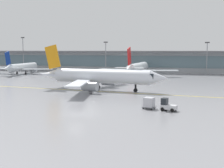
{
  "coord_description": "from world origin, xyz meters",
  "views": [
    {
      "loc": [
        18.66,
        -43.35,
        10.07
      ],
      "look_at": [
        0.91,
        16.88,
        3.0
      ],
      "focal_mm": 48.9,
      "sensor_mm": 36.0,
      "label": 1
    }
  ],
  "objects_px": {
    "baggage_tug": "(168,105)",
    "cargo_dolly_lead": "(149,103)",
    "taxiing_regional_jet": "(100,77)",
    "gate_airplane_1": "(138,68)",
    "apron_light_mast_1": "(106,56)",
    "gate_airplane_0": "(23,67)",
    "apron_light_mast_2": "(207,57)",
    "apron_light_mast_0": "(23,52)"
  },
  "relations": [
    {
      "from": "apron_light_mast_2",
      "to": "cargo_dolly_lead",
      "type": "bearing_deg",
      "value": -97.6
    },
    {
      "from": "apron_light_mast_1",
      "to": "gate_airplane_1",
      "type": "bearing_deg",
      "value": -40.0
    },
    {
      "from": "apron_light_mast_2",
      "to": "apron_light_mast_1",
      "type": "bearing_deg",
      "value": -179.8
    },
    {
      "from": "taxiing_regional_jet",
      "to": "apron_light_mast_2",
      "type": "distance_m",
      "value": 62.87
    },
    {
      "from": "gate_airplane_0",
      "to": "apron_light_mast_1",
      "type": "height_order",
      "value": "apron_light_mast_1"
    },
    {
      "from": "gate_airplane_1",
      "to": "cargo_dolly_lead",
      "type": "height_order",
      "value": "gate_airplane_1"
    },
    {
      "from": "apron_light_mast_0",
      "to": "apron_light_mast_1",
      "type": "relative_size",
      "value": 1.18
    },
    {
      "from": "baggage_tug",
      "to": "cargo_dolly_lead",
      "type": "height_order",
      "value": "baggage_tug"
    },
    {
      "from": "apron_light_mast_1",
      "to": "apron_light_mast_2",
      "type": "bearing_deg",
      "value": 0.2
    },
    {
      "from": "apron_light_mast_1",
      "to": "gate_airplane_0",
      "type": "bearing_deg",
      "value": -151.5
    },
    {
      "from": "gate_airplane_0",
      "to": "taxiing_regional_jet",
      "type": "bearing_deg",
      "value": -134.67
    },
    {
      "from": "apron_light_mast_0",
      "to": "apron_light_mast_1",
      "type": "height_order",
      "value": "apron_light_mast_0"
    },
    {
      "from": "apron_light_mast_2",
      "to": "gate_airplane_0",
      "type": "bearing_deg",
      "value": -166.99
    },
    {
      "from": "gate_airplane_0",
      "to": "cargo_dolly_lead",
      "type": "xyz_separation_m",
      "value": [
        63.41,
        -60.5,
        -1.83
      ]
    },
    {
      "from": "gate_airplane_1",
      "to": "cargo_dolly_lead",
      "type": "bearing_deg",
      "value": -165.54
    },
    {
      "from": "baggage_tug",
      "to": "apron_light_mast_0",
      "type": "relative_size",
      "value": 0.18
    },
    {
      "from": "cargo_dolly_lead",
      "to": "apron_light_mast_2",
      "type": "height_order",
      "value": "apron_light_mast_2"
    },
    {
      "from": "gate_airplane_0",
      "to": "cargo_dolly_lead",
      "type": "relative_size",
      "value": 11.92
    },
    {
      "from": "gate_airplane_1",
      "to": "apron_light_mast_1",
      "type": "distance_m",
      "value": 23.1
    },
    {
      "from": "baggage_tug",
      "to": "cargo_dolly_lead",
      "type": "distance_m",
      "value": 3.34
    },
    {
      "from": "gate_airplane_0",
      "to": "apron_light_mast_2",
      "type": "relative_size",
      "value": 2.2
    },
    {
      "from": "gate_airplane_1",
      "to": "baggage_tug",
      "type": "relative_size",
      "value": 11.57
    },
    {
      "from": "gate_airplane_0",
      "to": "apron_light_mast_0",
      "type": "xyz_separation_m",
      "value": [
        -11.28,
        18.28,
        5.89
      ]
    },
    {
      "from": "gate_airplane_1",
      "to": "cargo_dolly_lead",
      "type": "xyz_separation_m",
      "value": [
        14.91,
        -62.79,
        -2.25
      ]
    },
    {
      "from": "gate_airplane_1",
      "to": "apron_light_mast_1",
      "type": "relative_size",
      "value": 2.43
    },
    {
      "from": "taxiing_regional_jet",
      "to": "apron_light_mast_2",
      "type": "relative_size",
      "value": 2.62
    },
    {
      "from": "baggage_tug",
      "to": "apron_light_mast_0",
      "type": "distance_m",
      "value": 111.67
    },
    {
      "from": "taxiing_regional_jet",
      "to": "cargo_dolly_lead",
      "type": "bearing_deg",
      "value": -48.19
    },
    {
      "from": "baggage_tug",
      "to": "apron_light_mast_2",
      "type": "relative_size",
      "value": 0.22
    },
    {
      "from": "gate_airplane_1",
      "to": "apron_light_mast_2",
      "type": "height_order",
      "value": "apron_light_mast_2"
    },
    {
      "from": "cargo_dolly_lead",
      "to": "taxiing_regional_jet",
      "type": "bearing_deg",
      "value": 141.9
    },
    {
      "from": "gate_airplane_1",
      "to": "apron_light_mast_0",
      "type": "relative_size",
      "value": 2.06
    },
    {
      "from": "gate_airplane_1",
      "to": "apron_light_mast_2",
      "type": "distance_m",
      "value": 29.52
    },
    {
      "from": "apron_light_mast_1",
      "to": "cargo_dolly_lead",
      "type": "bearing_deg",
      "value": -67.34
    },
    {
      "from": "gate_airplane_0",
      "to": "apron_light_mast_2",
      "type": "height_order",
      "value": "apron_light_mast_2"
    },
    {
      "from": "gate_airplane_1",
      "to": "taxiing_regional_jet",
      "type": "xyz_separation_m",
      "value": [
        -0.73,
        -42.37,
        0.13
      ]
    },
    {
      "from": "gate_airplane_1",
      "to": "apron_light_mast_2",
      "type": "relative_size",
      "value": 2.51
    },
    {
      "from": "gate_airplane_1",
      "to": "apron_light_mast_0",
      "type": "bearing_deg",
      "value": 76.12
    },
    {
      "from": "gate_airplane_0",
      "to": "cargo_dolly_lead",
      "type": "height_order",
      "value": "gate_airplane_0"
    },
    {
      "from": "gate_airplane_0",
      "to": "gate_airplane_1",
      "type": "distance_m",
      "value": 48.55
    },
    {
      "from": "apron_light_mast_1",
      "to": "apron_light_mast_2",
      "type": "distance_m",
      "value": 42.65
    },
    {
      "from": "gate_airplane_0",
      "to": "gate_airplane_1",
      "type": "height_order",
      "value": "gate_airplane_1"
    }
  ]
}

